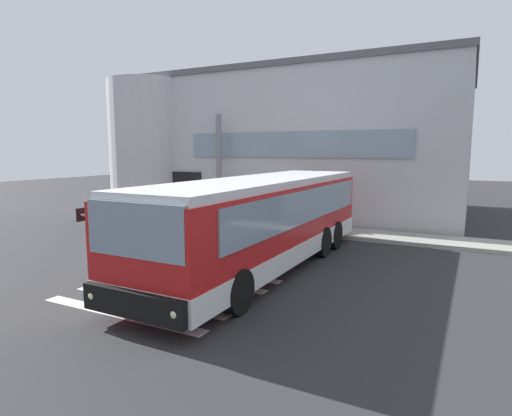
{
  "coord_description": "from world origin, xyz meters",
  "views": [
    {
      "loc": [
        8.58,
        -12.39,
        3.48
      ],
      "look_at": [
        1.87,
        0.71,
        1.5
      ],
      "focal_mm": 29.51,
      "sensor_mm": 36.0,
      "label": 1
    }
  ],
  "objects_px": {
    "entry_support_column": "(219,167)",
    "passenger_by_doorway": "(251,202)",
    "passenger_at_curb_edge": "(257,203)",
    "passenger_near_column": "(230,201)",
    "bus_main_foreground": "(262,224)"
  },
  "relations": [
    {
      "from": "passenger_by_doorway",
      "to": "passenger_at_curb_edge",
      "type": "bearing_deg",
      "value": -15.33
    },
    {
      "from": "passenger_at_curb_edge",
      "to": "entry_support_column",
      "type": "bearing_deg",
      "value": 171.31
    },
    {
      "from": "passenger_at_curb_edge",
      "to": "passenger_near_column",
      "type": "bearing_deg",
      "value": -178.61
    },
    {
      "from": "entry_support_column",
      "to": "passenger_by_doorway",
      "type": "distance_m",
      "value": 2.56
    },
    {
      "from": "entry_support_column",
      "to": "bus_main_foreground",
      "type": "xyz_separation_m",
      "value": [
        5.71,
        -6.71,
        -1.39
      ]
    },
    {
      "from": "bus_main_foreground",
      "to": "entry_support_column",
      "type": "bearing_deg",
      "value": 130.4
    },
    {
      "from": "passenger_by_doorway",
      "to": "passenger_at_curb_edge",
      "type": "relative_size",
      "value": 1.0
    },
    {
      "from": "entry_support_column",
      "to": "passenger_by_doorway",
      "type": "relative_size",
      "value": 3.08
    },
    {
      "from": "entry_support_column",
      "to": "passenger_near_column",
      "type": "bearing_deg",
      "value": -25.38
    },
    {
      "from": "entry_support_column",
      "to": "passenger_at_curb_edge",
      "type": "relative_size",
      "value": 3.08
    },
    {
      "from": "entry_support_column",
      "to": "passenger_near_column",
      "type": "distance_m",
      "value": 1.85
    },
    {
      "from": "entry_support_column",
      "to": "passenger_by_doorway",
      "type": "bearing_deg",
      "value": -7.36
    },
    {
      "from": "passenger_by_doorway",
      "to": "bus_main_foreground",
      "type": "bearing_deg",
      "value": -59.73
    },
    {
      "from": "entry_support_column",
      "to": "bus_main_foreground",
      "type": "distance_m",
      "value": 8.92
    },
    {
      "from": "passenger_at_curb_edge",
      "to": "bus_main_foreground",
      "type": "bearing_deg",
      "value": -61.91
    }
  ]
}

